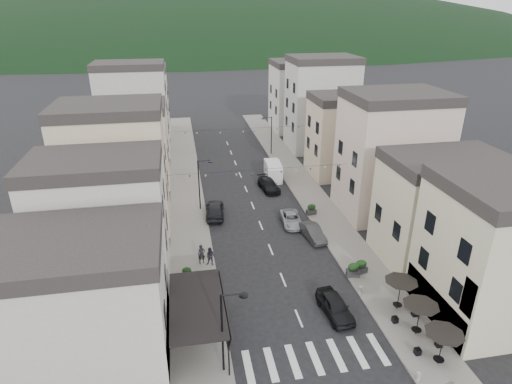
# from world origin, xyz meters

# --- Properties ---
(ground) EXTENTS (700.00, 700.00, 0.00)m
(ground) POSITION_xyz_m (0.00, 0.00, 0.00)
(ground) COLOR black
(ground) RESTS_ON ground
(sidewalk_left) EXTENTS (4.00, 76.00, 0.12)m
(sidewalk_left) POSITION_xyz_m (-7.50, 32.00, 0.06)
(sidewalk_left) COLOR slate
(sidewalk_left) RESTS_ON ground
(sidewalk_right) EXTENTS (4.00, 76.00, 0.12)m
(sidewalk_right) POSITION_xyz_m (7.50, 32.00, 0.06)
(sidewalk_right) COLOR slate
(sidewalk_right) RESTS_ON ground
(hill_backdrop) EXTENTS (640.00, 360.00, 70.00)m
(hill_backdrop) POSITION_xyz_m (0.00, 300.00, 0.00)
(hill_backdrop) COLOR black
(hill_backdrop) RESTS_ON ground
(boutique_building) EXTENTS (12.00, 8.00, 8.00)m
(boutique_building) POSITION_xyz_m (-15.50, 5.00, 4.00)
(boutique_building) COLOR #B9B3AA
(boutique_building) RESTS_ON ground
(bistro_building) EXTENTS (10.00, 8.00, 10.00)m
(bistro_building) POSITION_xyz_m (14.50, 4.00, 5.00)
(bistro_building) COLOR beige
(bistro_building) RESTS_ON ground
(boutique_awning) EXTENTS (3.77, 7.50, 3.28)m
(boutique_awning) POSITION_xyz_m (-7.25, 5.00, 3.11)
(boutique_awning) COLOR black
(boutique_awning) RESTS_ON ground
(buildings_row_left) EXTENTS (10.20, 54.16, 14.00)m
(buildings_row_left) POSITION_xyz_m (-14.50, 37.75, 6.12)
(buildings_row_left) COLOR #B9B3AA
(buildings_row_left) RESTS_ON ground
(buildings_row_right) EXTENTS (10.20, 54.16, 14.50)m
(buildings_row_right) POSITION_xyz_m (14.50, 36.59, 6.32)
(buildings_row_right) COLOR beige
(buildings_row_right) RESTS_ON ground
(cafe_terrace) EXTENTS (2.50, 8.10, 2.53)m
(cafe_terrace) POSITION_xyz_m (7.70, 2.80, 2.36)
(cafe_terrace) COLOR black
(cafe_terrace) RESTS_ON ground
(streetlamp_left_near) EXTENTS (1.70, 0.56, 6.00)m
(streetlamp_left_near) POSITION_xyz_m (-5.82, 2.00, 3.70)
(streetlamp_left_near) COLOR black
(streetlamp_left_near) RESTS_ON ground
(streetlamp_left_far) EXTENTS (1.70, 0.56, 6.00)m
(streetlamp_left_far) POSITION_xyz_m (-5.82, 26.00, 3.70)
(streetlamp_left_far) COLOR black
(streetlamp_left_far) RESTS_ON ground
(streetlamp_right_far) EXTENTS (1.70, 0.56, 6.00)m
(streetlamp_right_far) POSITION_xyz_m (5.82, 44.00, 3.70)
(streetlamp_right_far) COLOR black
(streetlamp_right_far) RESTS_ON ground
(bollards) EXTENTS (11.66, 10.26, 0.60)m
(bollards) POSITION_xyz_m (0.00, 5.50, 0.42)
(bollards) COLOR gray
(bollards) RESTS_ON ground
(bunting_near) EXTENTS (19.00, 0.28, 0.62)m
(bunting_near) POSITION_xyz_m (0.00, 22.00, 5.65)
(bunting_near) COLOR black
(bunting_near) RESTS_ON ground
(bunting_far) EXTENTS (19.00, 0.28, 0.62)m
(bunting_far) POSITION_xyz_m (0.00, 38.00, 5.65)
(bunting_far) COLOR black
(bunting_far) RESTS_ON ground
(parked_car_a) EXTENTS (2.15, 4.47, 1.47)m
(parked_car_a) POSITION_xyz_m (2.80, 6.00, 0.74)
(parked_car_a) COLOR black
(parked_car_a) RESTS_ON ground
(parked_car_b) EXTENTS (1.93, 4.24, 1.35)m
(parked_car_b) POSITION_xyz_m (4.60, 17.36, 0.67)
(parked_car_b) COLOR #2D2D2F
(parked_car_b) RESTS_ON ground
(parked_car_c) EXTENTS (2.28, 4.49, 1.22)m
(parked_car_c) POSITION_xyz_m (3.25, 20.68, 0.61)
(parked_car_c) COLOR gray
(parked_car_c) RESTS_ON ground
(parked_car_d) EXTENTS (2.51, 4.95, 1.38)m
(parked_car_d) POSITION_xyz_m (2.80, 30.21, 0.69)
(parked_car_d) COLOR black
(parked_car_d) RESTS_ON ground
(parked_car_e) EXTENTS (2.45, 5.08, 1.67)m
(parked_car_e) POSITION_xyz_m (-4.60, 24.06, 0.84)
(parked_car_e) COLOR black
(parked_car_e) RESTS_ON ground
(delivery_van) EXTENTS (2.32, 5.03, 2.34)m
(delivery_van) POSITION_xyz_m (4.19, 33.97, 1.15)
(delivery_van) COLOR silver
(delivery_van) RESTS_ON ground
(pedestrian_a) EXTENTS (0.71, 0.51, 1.83)m
(pedestrian_a) POSITION_xyz_m (-6.66, 14.69, 1.04)
(pedestrian_a) COLOR black
(pedestrian_a) RESTS_ON sidewalk_left
(pedestrian_b) EXTENTS (1.04, 0.93, 1.76)m
(pedestrian_b) POSITION_xyz_m (-5.89, 14.19, 1.00)
(pedestrian_b) COLOR black
(pedestrian_b) RESTS_ON sidewalk_left
(planter_la) EXTENTS (0.98, 0.65, 1.02)m
(planter_la) POSITION_xyz_m (-6.08, 8.92, 0.61)
(planter_la) COLOR #28282A
(planter_la) RESTS_ON sidewalk_left
(planter_lb) EXTENTS (0.97, 0.63, 1.01)m
(planter_lb) POSITION_xyz_m (-8.06, 12.63, 0.61)
(planter_lb) COLOR #2B2B2D
(planter_lb) RESTS_ON sidewalk_left
(planter_ra) EXTENTS (1.26, 0.88, 1.28)m
(planter_ra) POSITION_xyz_m (6.82, 10.62, 0.74)
(planter_ra) COLOR #303033
(planter_ra) RESTS_ON sidewalk_right
(planter_rb) EXTENTS (1.23, 0.84, 1.26)m
(planter_rb) POSITION_xyz_m (6.00, 10.31, 0.73)
(planter_rb) COLOR #2A2A2D
(planter_rb) RESTS_ON sidewalk_right
(planter_rc) EXTENTS (1.17, 0.78, 1.21)m
(planter_rc) POSITION_xyz_m (6.00, 22.40, 0.71)
(planter_rc) COLOR #333335
(planter_rc) RESTS_ON sidewalk_right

